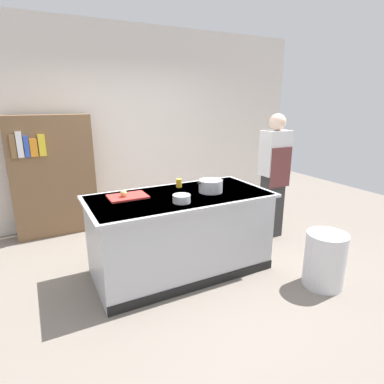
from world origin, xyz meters
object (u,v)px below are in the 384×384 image
juice_cup (179,183)px  person_chef (274,174)px  stock_pot (211,186)px  mixing_bowl (182,199)px  onion (123,193)px  trash_bin (325,260)px  bookshelf (54,176)px

juice_cup → person_chef: person_chef is taller
stock_pot → mixing_bowl: (-0.45, -0.19, -0.03)m
onion → juice_cup: 0.71m
stock_pot → mixing_bowl: size_ratio=1.83×
onion → person_chef: bearing=3.4°
mixing_bowl → juice_cup: 0.58m
trash_bin → bookshelf: (-2.31, 2.77, 0.56)m
onion → stock_pot: bearing=-12.3°
juice_cup → trash_bin: (1.06, -1.27, -0.66)m
onion → juice_cup: bearing=11.3°
bookshelf → onion: bearing=-71.5°
juice_cup → trash_bin: 1.79m
onion → trash_bin: 2.20m
stock_pot → trash_bin: size_ratio=0.57×
mixing_bowl → trash_bin: 1.62m
onion → mixing_bowl: onion is taller
stock_pot → mixing_bowl: 0.49m
juice_cup → person_chef: size_ratio=0.06×
juice_cup → person_chef: (1.44, -0.01, -0.04)m
onion → mixing_bowl: size_ratio=0.40×
onion → stock_pot: (0.93, -0.20, 0.01)m
stock_pot → person_chef: person_chef is taller
mixing_bowl → person_chef: person_chef is taller
stock_pot → juice_cup: stock_pot is taller
mixing_bowl → juice_cup: bearing=67.4°
mixing_bowl → onion: bearing=140.3°
trash_bin → juice_cup: bearing=129.9°
onion → stock_pot: stock_pot is taller
bookshelf → juice_cup: bearing=-50.2°
mixing_bowl → trash_bin: bearing=-29.8°
stock_pot → trash_bin: (0.84, -0.93, -0.68)m
mixing_bowl → bookshelf: size_ratio=0.11×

